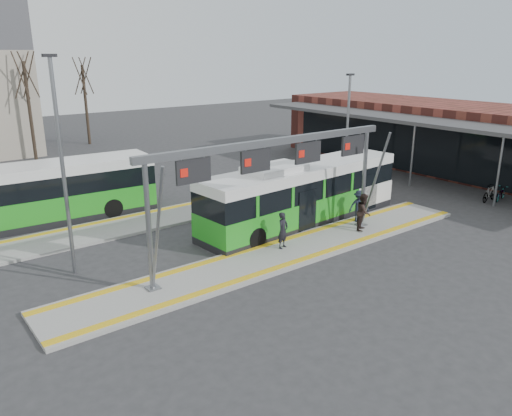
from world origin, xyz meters
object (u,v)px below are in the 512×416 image
(gantry, at_px, (277,162))
(hero_bus, at_px, (302,194))
(passenger_a, at_px, (283,230))
(passenger_c, at_px, (359,206))
(passenger_b, at_px, (364,212))

(gantry, distance_m, hero_bus, 5.50)
(gantry, distance_m, passenger_a, 3.34)
(passenger_a, bearing_deg, passenger_c, -12.85)
(hero_bus, height_order, passenger_b, hero_bus)
(gantry, relative_size, passenger_a, 7.58)
(passenger_a, relative_size, passenger_b, 0.90)
(hero_bus, xyz_separation_m, passenger_a, (-3.46, -2.46, -0.58))
(gantry, bearing_deg, passenger_c, 5.18)
(gantry, distance_m, passenger_b, 6.27)
(gantry, relative_size, hero_bus, 1.02)
(gantry, height_order, passenger_c, gantry)
(hero_bus, bearing_deg, passenger_c, -46.88)
(passenger_a, xyz_separation_m, passenger_b, (4.84, -0.64, 0.09))
(passenger_b, bearing_deg, gantry, 145.14)
(passenger_c, bearing_deg, passenger_a, -148.62)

